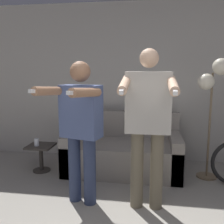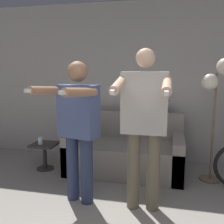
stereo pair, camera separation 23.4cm
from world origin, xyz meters
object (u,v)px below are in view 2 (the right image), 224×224
object	(u,v)px
cat	(159,107)
side_table	(45,151)
person_left	(78,123)
person_right	(144,119)
floor_lamp	(217,84)
cup	(40,141)
couch	(126,152)

from	to	relation	value
cat	side_table	bearing A→B (deg)	-160.63
person_left	person_right	size ratio (longest dim) A/B	0.93
floor_lamp	cat	bearing A→B (deg)	150.06
floor_lamp	cup	xyz separation A→B (m)	(-2.48, -0.20, -0.87)
floor_lamp	cup	world-z (taller)	floor_lamp
cat	cup	world-z (taller)	cat
cat	floor_lamp	xyz separation A→B (m)	(0.76, -0.44, 0.38)
person_right	cup	size ratio (longest dim) A/B	16.18
couch	person_left	world-z (taller)	person_left
floor_lamp	person_left	bearing A→B (deg)	-148.19
cat	cup	bearing A→B (deg)	-159.73
side_table	cup	distance (m)	0.18
person_left	cat	size ratio (longest dim) A/B	3.75
person_right	cat	xyz separation A→B (m)	(0.08, 1.42, -0.06)
couch	floor_lamp	world-z (taller)	floor_lamp
floor_lamp	couch	bearing A→B (deg)	175.96
floor_lamp	side_table	size ratio (longest dim) A/B	4.14
cup	floor_lamp	bearing A→B (deg)	4.54
floor_lamp	side_table	world-z (taller)	floor_lamp
person_left	side_table	bearing A→B (deg)	151.44
cup	couch	bearing A→B (deg)	12.67
floor_lamp	cup	distance (m)	2.63
couch	cat	bearing A→B (deg)	37.44
person_right	side_table	world-z (taller)	person_right
couch	floor_lamp	bearing A→B (deg)	-4.04
person_right	floor_lamp	bearing A→B (deg)	48.75
couch	person_left	size ratio (longest dim) A/B	1.05
side_table	cup	size ratio (longest dim) A/B	3.76
couch	person_right	xyz separation A→B (m)	(0.38, -1.07, 0.73)
person_left	side_table	world-z (taller)	person_left
person_right	floor_lamp	xyz separation A→B (m)	(0.84, 0.98, 0.32)
person_right	side_table	size ratio (longest dim) A/B	4.31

